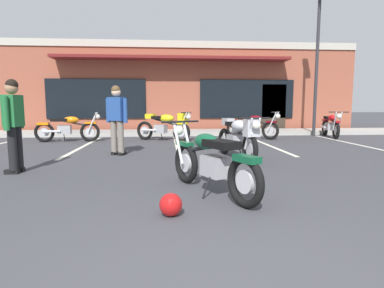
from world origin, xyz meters
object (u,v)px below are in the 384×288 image
(motorcycle_orange_scrambler, at_px, (252,126))
(helmet_on_pavement, at_px, (171,205))
(motorcycle_foreground_classic, at_px, (211,161))
(person_in_black_shirt, at_px, (117,116))
(motorcycle_black_cruiser, at_px, (165,125))
(motorcycle_blue_standard, at_px, (68,128))
(person_in_shorts_foreground, at_px, (14,120))
(parking_lot_lamp_post, at_px, (319,44))
(motorcycle_green_cafe_racer, at_px, (238,136))
(motorcycle_silver_naked, at_px, (331,125))

(motorcycle_orange_scrambler, xyz_separation_m, helmet_on_pavement, (-3.05, -7.93, -0.33))
(motorcycle_foreground_classic, bearing_deg, person_in_black_shirt, 116.67)
(person_in_black_shirt, bearing_deg, motorcycle_black_cruiser, 68.17)
(motorcycle_blue_standard, bearing_deg, person_in_shorts_foreground, -84.27)
(motorcycle_blue_standard, distance_m, parking_lot_lamp_post, 9.50)
(motorcycle_black_cruiser, distance_m, motorcycle_green_cafe_racer, 4.11)
(motorcycle_foreground_classic, relative_size, motorcycle_black_cruiser, 1.05)
(person_in_black_shirt, distance_m, parking_lot_lamp_post, 8.45)
(motorcycle_silver_naked, xyz_separation_m, person_in_black_shirt, (-7.26, -3.60, 0.49))
(motorcycle_black_cruiser, height_order, motorcycle_green_cafe_racer, same)
(motorcycle_orange_scrambler, bearing_deg, motorcycle_blue_standard, -174.99)
(person_in_black_shirt, bearing_deg, motorcycle_foreground_classic, -63.33)
(person_in_black_shirt, bearing_deg, parking_lot_lamp_post, 30.85)
(motorcycle_foreground_classic, distance_m, person_in_black_shirt, 4.01)
(person_in_black_shirt, height_order, helmet_on_pavement, person_in_black_shirt)
(person_in_black_shirt, bearing_deg, motorcycle_silver_naked, 26.39)
(person_in_black_shirt, relative_size, helmet_on_pavement, 6.44)
(person_in_shorts_foreground, bearing_deg, motorcycle_blue_standard, 95.73)
(helmet_on_pavement, bearing_deg, motorcycle_black_cruiser, 90.39)
(motorcycle_orange_scrambler, bearing_deg, person_in_black_shirt, -140.79)
(motorcycle_orange_scrambler, distance_m, person_in_shorts_foreground, 7.95)
(motorcycle_foreground_classic, relative_size, motorcycle_orange_scrambler, 1.15)
(motorcycle_black_cruiser, distance_m, motorcycle_blue_standard, 3.18)
(motorcycle_green_cafe_racer, relative_size, motorcycle_orange_scrambler, 1.23)
(motorcycle_silver_naked, xyz_separation_m, motorcycle_green_cafe_racer, (-4.49, -4.48, 0.07))
(motorcycle_foreground_classic, bearing_deg, motorcycle_black_cruiser, 95.48)
(parking_lot_lamp_post, bearing_deg, motorcycle_silver_naked, -57.95)
(motorcycle_black_cruiser, bearing_deg, motorcycle_foreground_classic, -84.52)
(motorcycle_black_cruiser, height_order, parking_lot_lamp_post, parking_lot_lamp_post)
(motorcycle_green_cafe_racer, xyz_separation_m, motorcycle_orange_scrambler, (1.50, 4.36, -0.07))
(motorcycle_black_cruiser, xyz_separation_m, helmet_on_pavement, (0.05, -7.35, -0.40))
(motorcycle_green_cafe_racer, relative_size, person_in_shorts_foreground, 1.25)
(helmet_on_pavement, bearing_deg, motorcycle_foreground_classic, 57.20)
(motorcycle_silver_naked, relative_size, motorcycle_green_cafe_racer, 1.00)
(motorcycle_blue_standard, xyz_separation_m, motorcycle_green_cafe_racer, (4.79, -3.81, 0.07))
(motorcycle_foreground_classic, bearing_deg, motorcycle_silver_naked, 52.61)
(motorcycle_blue_standard, relative_size, person_in_black_shirt, 1.26)
(person_in_black_shirt, relative_size, parking_lot_lamp_post, 0.31)
(motorcycle_silver_naked, relative_size, person_in_black_shirt, 1.24)
(motorcycle_black_cruiser, height_order, motorcycle_silver_naked, same)
(motorcycle_green_cafe_racer, distance_m, parking_lot_lamp_post, 7.14)
(motorcycle_blue_standard, relative_size, motorcycle_orange_scrambler, 1.24)
(motorcycle_green_cafe_racer, relative_size, parking_lot_lamp_post, 0.39)
(motorcycle_orange_scrambler, height_order, person_in_black_shirt, person_in_black_shirt)
(motorcycle_black_cruiser, xyz_separation_m, motorcycle_silver_naked, (6.09, 0.69, -0.07))
(motorcycle_black_cruiser, bearing_deg, motorcycle_green_cafe_racer, -67.01)
(motorcycle_blue_standard, bearing_deg, motorcycle_green_cafe_racer, -38.49)
(motorcycle_green_cafe_racer, bearing_deg, motorcycle_orange_scrambler, 71.05)
(person_in_shorts_foreground, bearing_deg, person_in_black_shirt, 51.67)
(parking_lot_lamp_post, bearing_deg, helmet_on_pavement, -123.64)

